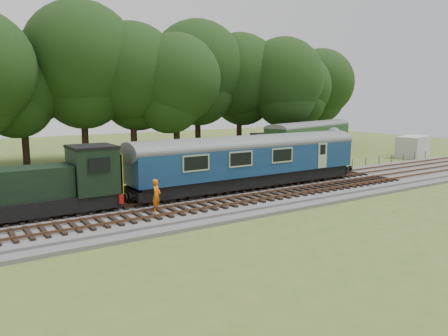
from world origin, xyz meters
TOP-DOWN VIEW (x-y plane):
  - ground at (0.00, 0.00)m, footprint 120.00×120.00m
  - ballast at (0.00, 0.00)m, footprint 70.00×7.00m
  - track_north at (0.00, 1.40)m, footprint 67.20×2.40m
  - track_south at (0.00, -1.60)m, footprint 67.20×2.40m
  - fence at (0.00, 4.50)m, footprint 64.00×0.12m
  - tree_line at (0.00, 22.00)m, footprint 70.00×8.00m
  - dmu_railcar at (5.45, 1.40)m, footprint 18.05×2.86m
  - shunter_loco at (-8.47, 1.40)m, footprint 8.91×2.60m
  - worker at (-2.91, -0.98)m, footprint 0.80×0.79m
  - parked_coach at (23.29, 13.58)m, footprint 15.84×7.63m
  - shed at (17.90, 14.09)m, footprint 3.99×3.99m
  - caravan at (33.19, 6.86)m, footprint 5.45×3.70m

SIDE VIEW (x-z plane):
  - ground at x=0.00m, z-range 0.00..0.00m
  - fence at x=0.00m, z-range -0.50..0.50m
  - tree_line at x=0.00m, z-range -9.00..9.00m
  - ballast at x=0.00m, z-range 0.00..0.35m
  - track_north at x=0.00m, z-range 0.31..0.52m
  - track_south at x=0.00m, z-range 0.31..0.52m
  - caravan at x=33.19m, z-range 0.00..2.43m
  - worker at x=-2.91m, z-range 0.35..2.21m
  - shed at x=17.90m, z-range 0.02..2.93m
  - shunter_loco at x=-8.47m, z-range 0.29..3.66m
  - parked_coach at x=23.29m, z-range 0.25..4.28m
  - dmu_railcar at x=5.45m, z-range 0.67..4.54m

